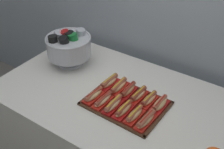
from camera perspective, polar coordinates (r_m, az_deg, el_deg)
The scene contains 15 objects.
buffet_table at distance 2.08m, azimuth 1.27°, elevation -12.45°, with size 1.61×0.93×0.80m.
serving_tray at distance 1.76m, azimuth 2.80°, elevation -5.86°, with size 0.49×0.37×0.01m.
hot_dog_0 at distance 1.77m, azimuth -3.72°, elevation -4.22°, with size 0.07×0.16×0.06m.
hot_dog_1 at distance 1.74m, azimuth -1.78°, elevation -5.18°, with size 0.06×0.17×0.06m.
hot_dog_2 at distance 1.70m, azimuth 0.24°, elevation -6.08°, with size 0.06×0.17×0.06m.
hot_dog_3 at distance 1.67m, azimuth 2.35°, elevation -7.08°, with size 0.07×0.17×0.06m.
hot_dog_4 at distance 1.64m, azimuth 4.54°, elevation -8.11°, with size 0.07×0.16×0.06m.
hot_dog_5 at distance 1.62m, azimuth 6.83°, elevation -9.11°, with size 0.07×0.17×0.06m.
hot_dog_6 at distance 1.87m, azimuth -0.57°, elevation -1.56°, with size 0.07×0.17×0.06m.
hot_dog_7 at distance 1.84m, azimuth 1.32°, elevation -2.45°, with size 0.07×0.18×0.06m.
hot_dog_8 at distance 1.81m, azimuth 3.28°, elevation -3.24°, with size 0.06×0.16×0.06m.
hot_dog_9 at distance 1.78m, azimuth 5.31°, elevation -4.14°, with size 0.07×0.17×0.06m.
hot_dog_10 at distance 1.75m, azimuth 7.40°, elevation -5.06°, with size 0.07×0.16×0.06m.
hot_dog_11 at distance 1.73m, azimuth 9.57°, elevation -5.94°, with size 0.07×0.16×0.06m.
punch_bowl at distance 2.08m, azimuth -8.75°, elevation 5.79°, with size 0.33×0.33×0.27m.
Camera 1 is at (0.74, -1.18, 1.96)m, focal length 45.45 mm.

